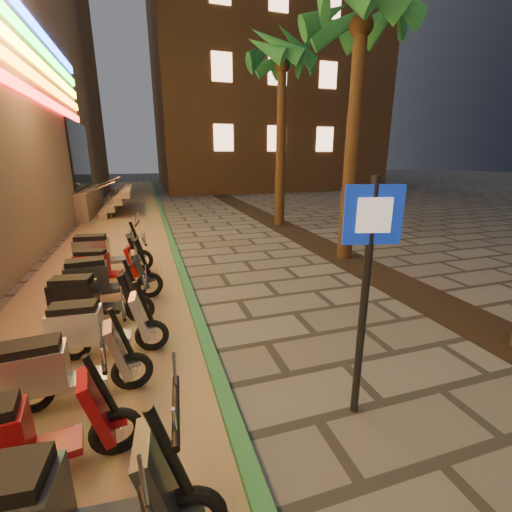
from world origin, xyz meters
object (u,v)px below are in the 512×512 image
object	(u,v)px
scooter_6	(17,438)
scooter_10	(103,279)
pedestrian_sign	(368,270)
scooter_11	(104,266)
scooter_8	(95,327)
scooter_9	(90,298)
scooter_12	(104,252)
scooter_7	(59,368)

from	to	relation	value
scooter_6	scooter_10	distance (m)	3.85
pedestrian_sign	scooter_11	world-z (taller)	pedestrian_sign
scooter_8	scooter_9	bearing A→B (deg)	104.07
scooter_9	scooter_12	bearing A→B (deg)	99.78
scooter_10	scooter_12	distance (m)	1.99
scooter_6	scooter_9	distance (m)	3.00
scooter_7	scooter_9	world-z (taller)	scooter_9
scooter_6	scooter_11	world-z (taller)	scooter_6
pedestrian_sign	scooter_12	world-z (taller)	pedestrian_sign
scooter_6	pedestrian_sign	bearing A→B (deg)	-9.50
pedestrian_sign	scooter_11	xyz separation A→B (m)	(-3.02, 4.93, -1.19)
scooter_6	scooter_10	world-z (taller)	scooter_10
scooter_8	scooter_12	size ratio (longest dim) A/B	0.88
scooter_12	scooter_9	bearing A→B (deg)	-83.05
scooter_8	scooter_12	xyz separation A→B (m)	(-0.25, 3.90, 0.07)
scooter_11	scooter_12	distance (m)	0.99
scooter_6	scooter_10	xyz separation A→B (m)	(0.29, 3.84, 0.05)
scooter_6	scooter_8	world-z (taller)	scooter_6
scooter_11	scooter_12	world-z (taller)	scooter_12
scooter_6	scooter_9	size ratio (longest dim) A/B	0.98
scooter_7	scooter_9	distance (m)	2.01
scooter_7	scooter_11	xyz separation A→B (m)	(0.09, 3.85, -0.01)
scooter_9	scooter_11	size ratio (longest dim) A/B	1.04
scooter_8	scooter_10	bearing A→B (deg)	95.86
scooter_9	scooter_11	world-z (taller)	scooter_9
pedestrian_sign	scooter_6	world-z (taller)	pedestrian_sign
scooter_11	scooter_8	bearing A→B (deg)	-76.26
pedestrian_sign	scooter_9	size ratio (longest dim) A/B	1.59
scooter_7	scooter_8	size ratio (longest dim) A/B	1.01
scooter_6	scooter_12	bearing A→B (deg)	81.00
scooter_10	scooter_12	xyz separation A→B (m)	(-0.17, 1.98, 0.01)
scooter_9	scooter_8	bearing A→B (deg)	-70.57
pedestrian_sign	scooter_8	size ratio (longest dim) A/B	1.65
scooter_7	scooter_11	bearing A→B (deg)	83.63
scooter_6	scooter_7	bearing A→B (deg)	75.47
scooter_8	scooter_10	size ratio (longest dim) A/B	0.90
scooter_7	scooter_12	size ratio (longest dim) A/B	0.89
pedestrian_sign	scooter_10	world-z (taller)	pedestrian_sign
scooter_10	scooter_11	xyz separation A→B (m)	(-0.09, 1.00, -0.06)
scooter_6	scooter_12	distance (m)	5.83
scooter_8	scooter_11	size ratio (longest dim) A/B	1.00
scooter_12	scooter_11	bearing A→B (deg)	-79.33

